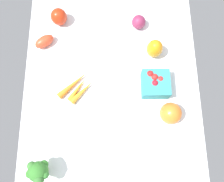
% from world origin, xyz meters
% --- Properties ---
extents(tablecloth, '(1.04, 0.76, 0.02)m').
position_xyz_m(tablecloth, '(0.00, 0.00, 0.01)').
color(tablecloth, white).
rests_on(tablecloth, ground).
extents(red_onion_center, '(0.06, 0.06, 0.06)m').
position_xyz_m(red_onion_center, '(-0.32, 0.13, 0.05)').
color(red_onion_center, '#82284A').
rests_on(red_onion_center, tablecloth).
extents(broccoli_head, '(0.09, 0.09, 0.12)m').
position_xyz_m(broccoli_head, '(0.32, -0.27, 0.10)').
color(broccoli_head, '#A4C182').
rests_on(broccoli_head, tablecloth).
extents(carrot_bunch, '(0.16, 0.17, 0.03)m').
position_xyz_m(carrot_bunch, '(-0.02, -0.15, 0.03)').
color(carrot_bunch, orange).
rests_on(carrot_bunch, tablecloth).
extents(bell_pepper_red, '(0.10, 0.10, 0.08)m').
position_xyz_m(bell_pepper_red, '(-0.35, -0.24, 0.06)').
color(bell_pepper_red, red).
rests_on(bell_pepper_red, tablecloth).
extents(berry_basket, '(0.11, 0.11, 0.08)m').
position_xyz_m(berry_basket, '(-0.03, 0.18, 0.06)').
color(berry_basket, teal).
rests_on(berry_basket, tablecloth).
extents(heirloom_tomato_orange, '(0.09, 0.09, 0.09)m').
position_xyz_m(heirloom_tomato_orange, '(0.10, 0.24, 0.06)').
color(heirloom_tomato_orange, orange).
rests_on(heirloom_tomato_orange, tablecloth).
extents(bell_pepper_orange, '(0.10, 0.10, 0.10)m').
position_xyz_m(bell_pepper_orange, '(-0.18, 0.19, 0.07)').
color(bell_pepper_orange, orange).
rests_on(bell_pepper_orange, tablecloth).
extents(roma_tomato, '(0.09, 0.10, 0.05)m').
position_xyz_m(roma_tomato, '(-0.23, -0.30, 0.04)').
color(roma_tomato, '#D74426').
rests_on(roma_tomato, tablecloth).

